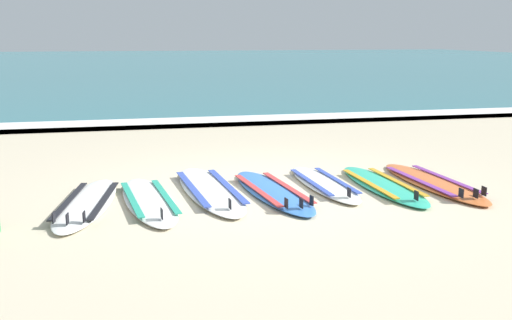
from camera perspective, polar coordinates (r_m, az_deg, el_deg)
ground_plane at (r=7.39m, az=1.15°, el=-3.13°), size 80.00×80.00×0.00m
sea at (r=42.37m, az=-10.36°, el=9.44°), size 80.00×60.00×0.10m
wave_foam_strip at (r=13.00m, az=-4.94°, el=3.77°), size 80.00×0.92×0.11m
surfboard_0 at (r=7.04m, az=-16.37°, el=-4.10°), size 0.89×2.29×0.18m
surfboard_1 at (r=6.99m, az=-10.54°, el=-3.92°), size 0.81×2.26×0.18m
surfboard_2 at (r=7.37m, az=-4.59°, el=-2.92°), size 0.85×2.56×0.18m
surfboard_3 at (r=7.27m, az=1.64°, el=-3.09°), size 0.85×2.32×0.18m
surfboard_4 at (r=7.68m, az=6.69°, el=-2.32°), size 0.62×2.06×0.18m
surfboard_5 at (r=7.74m, az=12.38°, el=-2.42°), size 0.62×2.20×0.18m
surfboard_6 at (r=8.04m, az=17.05°, el=-2.13°), size 0.72×2.34×0.18m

